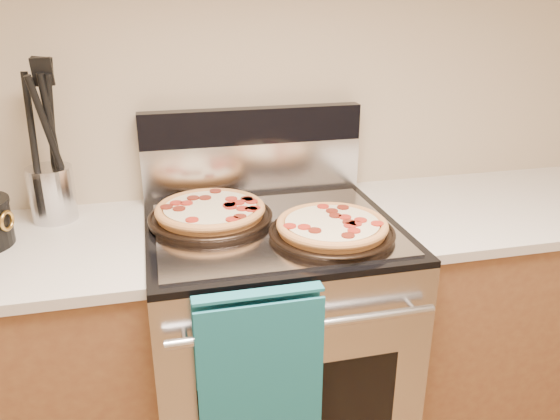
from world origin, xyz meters
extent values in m
plane|color=#C2AD8C|center=(0.00, 2.00, 1.35)|extent=(4.00, 0.00, 4.00)
cube|color=#B7B7BC|center=(0.00, 1.65, 0.45)|extent=(0.76, 0.68, 0.90)
cube|color=black|center=(0.00, 1.65, 0.91)|extent=(0.76, 0.68, 0.02)
cube|color=silver|center=(0.00, 1.96, 1.01)|extent=(0.76, 0.06, 0.18)
cube|color=black|center=(0.00, 1.96, 1.16)|extent=(0.76, 0.06, 0.12)
cylinder|color=silver|center=(0.00, 1.27, 0.80)|extent=(0.70, 0.03, 0.03)
cube|color=gray|center=(0.00, 1.62, 0.92)|extent=(0.70, 0.55, 0.01)
cube|color=brown|center=(0.88, 1.68, 0.44)|extent=(1.00, 0.62, 0.88)
cube|color=beige|center=(0.88, 1.68, 0.90)|extent=(1.02, 0.64, 0.03)
cylinder|color=silver|center=(-0.65, 1.88, 1.00)|extent=(0.18, 0.18, 0.17)
camera|label=1|loc=(-0.34, 0.16, 1.57)|focal=35.00mm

